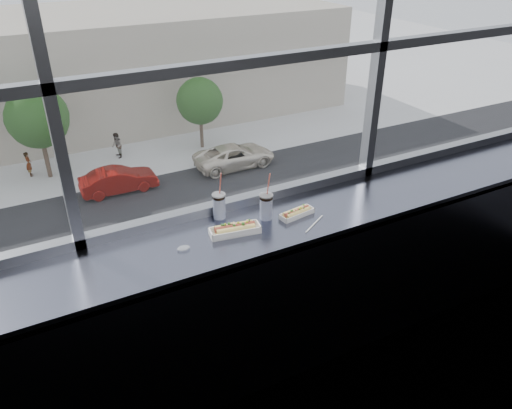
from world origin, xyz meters
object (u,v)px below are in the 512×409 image
soda_cup_left (219,205)px  car_near_c (80,265)px  pedestrian_b (28,162)px  soda_cup_right (266,205)px  car_far_b (118,176)px  car_near_e (332,199)px  loose_straw (314,224)px  car_far_c (234,152)px  pedestrian_c (117,143)px  tree_right (200,101)px  hotdog_tray_right (297,213)px  tree_center (37,118)px  car_near_d (192,237)px  hotdog_tray_left (235,229)px  wrapper (183,248)px

soda_cup_left → car_near_c: size_ratio=0.05×
pedestrian_b → soda_cup_right: bearing=-178.7°
car_far_b → car_near_e: car_far_b is taller
soda_cup_right → loose_straw: bearing=-41.9°
car_far_c → pedestrian_c: pedestrian_c is taller
tree_right → car_near_c: bearing=-130.9°
car_near_e → car_far_c: bearing=6.3°
car_far_c → pedestrian_b: 12.69m
pedestrian_c → hotdog_tray_right: bearing=-9.1°
tree_center → soda_cup_left: bearing=-91.2°
car_near_d → pedestrian_b: bearing=17.9°
hotdog_tray_left → car_near_e: hotdog_tray_left is taller
wrapper → tree_right: wrapper is taller
hotdog_tray_left → pedestrian_b: bearing=99.9°
car_far_b → pedestrian_c: pedestrian_c is taller
soda_cup_right → wrapper: bearing=-171.6°
soda_cup_left → pedestrian_b: soda_cup_left is taller
wrapper → car_far_c: 29.15m
car_far_b → tree_center: size_ratio=1.02×
car_near_c → tree_right: 16.03m
car_near_e → car_near_d: 7.88m
loose_straw → car_near_d: loose_straw is taller
soda_cup_right → tree_center: 29.43m
car_near_c → tree_right: (10.41, 12.00, 2.16)m
pedestrian_c → tree_right: 6.17m
car_near_c → car_far_c: bearing=-55.5°
hotdog_tray_right → pedestrian_b: bearing=83.1°
pedestrian_b → car_near_c: bearing=-176.6°
car_far_b → pedestrian_c: size_ratio=2.81×
pedestrian_b → car_near_d: bearing=-155.5°
loose_straw → car_near_d: (4.90, 16.42, -11.07)m
pedestrian_b → pedestrian_c: bearing=-87.9°
soda_cup_left → tree_center: bearing=88.8°
hotdog_tray_left → car_near_e: bearing=59.9°
hotdog_tray_right → car_far_c: size_ratio=0.04×
loose_straw → wrapper: size_ratio=2.59×
car_far_c → hotdog_tray_left: bearing=154.7°
car_near_e → wrapper: bearing=133.2°
hotdog_tray_right → hotdog_tray_left: bearing=172.0°
soda_cup_left → car_near_c: (0.34, 16.08, -11.01)m
hotdog_tray_left → pedestrian_c: size_ratio=0.15×
hotdog_tray_left → car_far_c: bearing=74.0°
car_near_c → car_near_e: (12.91, 0.00, -0.16)m
car_far_b → car_near_e: (9.32, -8.00, -0.00)m
hotdog_tray_left → soda_cup_right: (0.24, 0.07, 0.06)m
hotdog_tray_left → car_near_d: hotdog_tray_left is taller
soda_cup_right → car_far_c: (11.11, 24.22, -11.16)m
hotdog_tray_right → wrapper: (-0.75, -0.02, -0.01)m
hotdog_tray_right → car_near_c: hotdog_tray_right is taller
pedestrian_c → car_near_e: bearing=32.3°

